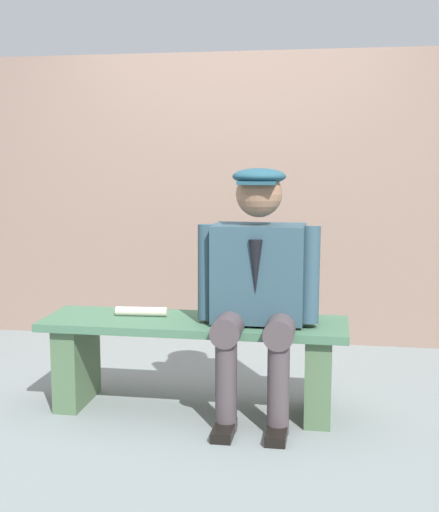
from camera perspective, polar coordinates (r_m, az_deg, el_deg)
The scene contains 5 objects.
ground_plane at distance 3.86m, azimuth -2.09°, elevation -12.54°, with size 30.00×30.00×0.00m, color gray.
bench at distance 3.76m, azimuth -2.11°, elevation -7.84°, with size 1.64×0.48×0.50m.
seated_man at distance 3.56m, azimuth 3.17°, elevation -1.84°, with size 0.64×0.60×1.31m.
rolled_magazine at distance 3.82m, azimuth -6.48°, elevation -4.58°, with size 0.05×0.05×0.28m, color beige.
stadium_wall at distance 5.19m, azimuth 1.38°, elevation 4.77°, with size 12.00×0.24×2.12m, color #876C5F.
Camera 1 is at (-0.73, 3.54, 1.36)m, focal length 48.32 mm.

